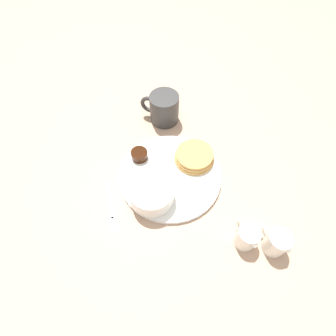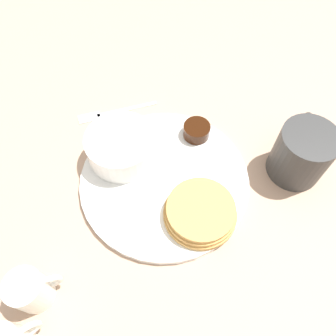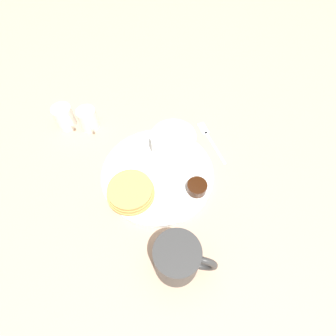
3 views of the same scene
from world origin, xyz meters
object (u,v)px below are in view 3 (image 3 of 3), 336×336
(plate, at_px, (158,174))
(bowl, at_px, (173,142))
(creamer_pitcher_far, at_px, (64,117))
(coffee_mug, at_px, (178,259))
(fork, at_px, (209,137))
(creamer_pitcher_near, at_px, (88,119))

(plate, bearing_deg, bowl, -175.95)
(creamer_pitcher_far, bearing_deg, coffee_mug, 70.04)
(bowl, relative_size, fork, 0.88)
(plate, relative_size, creamer_pitcher_far, 3.66)
(bowl, relative_size, creamer_pitcher_near, 1.69)
(coffee_mug, relative_size, fork, 0.94)
(bowl, height_order, coffee_mug, coffee_mug)
(coffee_mug, bearing_deg, creamer_pitcher_far, -109.96)
(coffee_mug, distance_m, fork, 0.35)
(creamer_pitcher_near, bearing_deg, creamer_pitcher_far, -63.80)
(creamer_pitcher_near, relative_size, fork, 0.52)
(coffee_mug, relative_size, creamer_pitcher_near, 1.79)
(coffee_mug, relative_size, creamer_pitcher_far, 1.59)
(creamer_pitcher_far, xyz_separation_m, fork, (-0.17, 0.36, -0.03))
(plate, bearing_deg, creamer_pitcher_far, -91.09)
(plate, distance_m, bowl, 0.09)
(plate, xyz_separation_m, bowl, (-0.08, -0.01, 0.03))
(plate, height_order, creamer_pitcher_far, creamer_pitcher_far)
(coffee_mug, height_order, creamer_pitcher_far, coffee_mug)
(plate, bearing_deg, coffee_mug, 43.34)
(bowl, bearing_deg, fork, 145.51)
(coffee_mug, distance_m, creamer_pitcher_far, 0.49)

